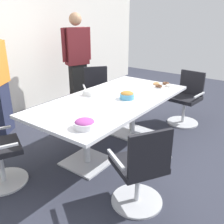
{
  "coord_description": "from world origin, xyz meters",
  "views": [
    {
      "loc": [
        -2.7,
        -2.01,
        1.89
      ],
      "look_at": [
        0.0,
        0.0,
        0.55
      ],
      "focal_mm": 41.15,
      "sensor_mm": 36.0,
      "label": 1
    }
  ],
  "objects_px": {
    "person_standing_2": "(77,60)",
    "snack_bowl_pretzels": "(127,95)",
    "donut_platter": "(162,85)",
    "office_chair_0": "(186,101)",
    "napkin_pile": "(90,93)",
    "office_chair_1": "(98,95)",
    "conference_table": "(112,107)",
    "office_chair_3": "(141,172)",
    "snack_bowl_candy_mix": "(85,124)"
  },
  "relations": [
    {
      "from": "snack_bowl_pretzels",
      "to": "conference_table",
      "type": "bearing_deg",
      "value": 125.14
    },
    {
      "from": "office_chair_3",
      "to": "person_standing_2",
      "type": "height_order",
      "value": "person_standing_2"
    },
    {
      "from": "snack_bowl_pretzels",
      "to": "snack_bowl_candy_mix",
      "type": "distance_m",
      "value": 1.06
    },
    {
      "from": "conference_table",
      "to": "snack_bowl_candy_mix",
      "type": "bearing_deg",
      "value": -159.92
    },
    {
      "from": "conference_table",
      "to": "donut_platter",
      "type": "bearing_deg",
      "value": -15.94
    },
    {
      "from": "office_chair_1",
      "to": "person_standing_2",
      "type": "xyz_separation_m",
      "value": [
        0.16,
        0.64,
        0.57
      ]
    },
    {
      "from": "conference_table",
      "to": "office_chair_3",
      "type": "relative_size",
      "value": 2.64
    },
    {
      "from": "person_standing_2",
      "to": "snack_bowl_candy_mix",
      "type": "distance_m",
      "value": 2.74
    },
    {
      "from": "person_standing_2",
      "to": "conference_table",
      "type": "bearing_deg",
      "value": 79.36
    },
    {
      "from": "snack_bowl_candy_mix",
      "to": "napkin_pile",
      "type": "relative_size",
      "value": 1.42
    },
    {
      "from": "conference_table",
      "to": "office_chair_3",
      "type": "bearing_deg",
      "value": -130.48
    },
    {
      "from": "office_chair_0",
      "to": "person_standing_2",
      "type": "height_order",
      "value": "person_standing_2"
    },
    {
      "from": "conference_table",
      "to": "snack_bowl_candy_mix",
      "type": "distance_m",
      "value": 1.01
    },
    {
      "from": "snack_bowl_pretzels",
      "to": "donut_platter",
      "type": "height_order",
      "value": "snack_bowl_pretzels"
    },
    {
      "from": "office_chair_3",
      "to": "snack_bowl_candy_mix",
      "type": "relative_size",
      "value": 3.91
    },
    {
      "from": "person_standing_2",
      "to": "office_chair_3",
      "type": "bearing_deg",
      "value": 75.86
    },
    {
      "from": "conference_table",
      "to": "donut_platter",
      "type": "distance_m",
      "value": 1.03
    },
    {
      "from": "office_chair_1",
      "to": "snack_bowl_candy_mix",
      "type": "distance_m",
      "value": 2.23
    },
    {
      "from": "office_chair_3",
      "to": "person_standing_2",
      "type": "bearing_deg",
      "value": 85.56
    },
    {
      "from": "snack_bowl_pretzels",
      "to": "napkin_pile",
      "type": "height_order",
      "value": "snack_bowl_pretzels"
    },
    {
      "from": "office_chair_0",
      "to": "snack_bowl_pretzels",
      "type": "distance_m",
      "value": 1.48
    },
    {
      "from": "conference_table",
      "to": "office_chair_1",
      "type": "bearing_deg",
      "value": 49.12
    },
    {
      "from": "office_chair_1",
      "to": "donut_platter",
      "type": "height_order",
      "value": "office_chair_1"
    },
    {
      "from": "snack_bowl_pretzels",
      "to": "snack_bowl_candy_mix",
      "type": "bearing_deg",
      "value": -170.74
    },
    {
      "from": "donut_platter",
      "to": "person_standing_2",
      "type": "bearing_deg",
      "value": 89.66
    },
    {
      "from": "snack_bowl_pretzels",
      "to": "donut_platter",
      "type": "relative_size",
      "value": 0.62
    },
    {
      "from": "person_standing_2",
      "to": "snack_bowl_pretzels",
      "type": "xyz_separation_m",
      "value": [
        -0.87,
        -1.77,
        -0.18
      ]
    },
    {
      "from": "conference_table",
      "to": "napkin_pile",
      "type": "xyz_separation_m",
      "value": [
        -0.06,
        0.34,
        0.16
      ]
    },
    {
      "from": "office_chair_3",
      "to": "napkin_pile",
      "type": "height_order",
      "value": "office_chair_3"
    },
    {
      "from": "conference_table",
      "to": "office_chair_1",
      "type": "xyz_separation_m",
      "value": [
        0.83,
        0.96,
        -0.22
      ]
    },
    {
      "from": "office_chair_0",
      "to": "napkin_pile",
      "type": "height_order",
      "value": "office_chair_0"
    },
    {
      "from": "office_chair_0",
      "to": "office_chair_1",
      "type": "bearing_deg",
      "value": 29.47
    },
    {
      "from": "person_standing_2",
      "to": "snack_bowl_candy_mix",
      "type": "xyz_separation_m",
      "value": [
        -1.92,
        -1.94,
        -0.18
      ]
    },
    {
      "from": "donut_platter",
      "to": "office_chair_0",
      "type": "bearing_deg",
      "value": -24.1
    },
    {
      "from": "snack_bowl_candy_mix",
      "to": "person_standing_2",
      "type": "bearing_deg",
      "value": 45.29
    },
    {
      "from": "napkin_pile",
      "to": "donut_platter",
      "type": "bearing_deg",
      "value": -31.02
    },
    {
      "from": "conference_table",
      "to": "napkin_pile",
      "type": "height_order",
      "value": "napkin_pile"
    },
    {
      "from": "office_chair_1",
      "to": "person_standing_2",
      "type": "distance_m",
      "value": 0.87
    },
    {
      "from": "office_chair_0",
      "to": "office_chair_3",
      "type": "xyz_separation_m",
      "value": [
        -2.32,
        -0.45,
        0.0
      ]
    },
    {
      "from": "office_chair_0",
      "to": "office_chair_3",
      "type": "distance_m",
      "value": 2.37
    },
    {
      "from": "office_chair_3",
      "to": "napkin_pile",
      "type": "bearing_deg",
      "value": 90.48
    },
    {
      "from": "office_chair_3",
      "to": "snack_bowl_pretzels",
      "type": "distance_m",
      "value": 1.3
    },
    {
      "from": "office_chair_1",
      "to": "office_chair_3",
      "type": "distance_m",
      "value": 2.54
    },
    {
      "from": "snack_bowl_pretzels",
      "to": "napkin_pile",
      "type": "relative_size",
      "value": 1.24
    },
    {
      "from": "snack_bowl_pretzels",
      "to": "napkin_pile",
      "type": "bearing_deg",
      "value": 108.93
    },
    {
      "from": "office_chair_1",
      "to": "person_standing_2",
      "type": "bearing_deg",
      "value": -63.76
    },
    {
      "from": "person_standing_2",
      "to": "office_chair_1",
      "type": "bearing_deg",
      "value": 97.05
    },
    {
      "from": "conference_table",
      "to": "snack_bowl_candy_mix",
      "type": "xyz_separation_m",
      "value": [
        -0.93,
        -0.34,
        0.17
      ]
    },
    {
      "from": "office_chair_1",
      "to": "office_chair_3",
      "type": "height_order",
      "value": "same"
    },
    {
      "from": "person_standing_2",
      "to": "donut_platter",
      "type": "xyz_separation_m",
      "value": [
        -0.01,
        -1.88,
        -0.21
      ]
    }
  ]
}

